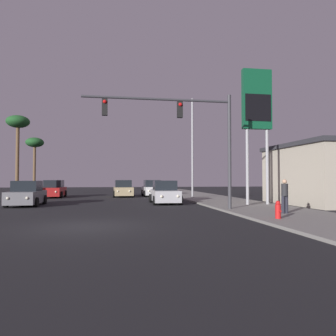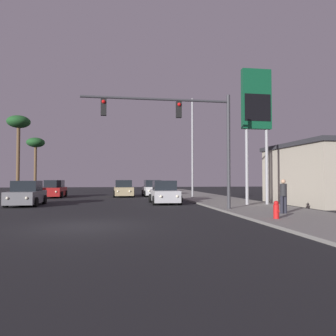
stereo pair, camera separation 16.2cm
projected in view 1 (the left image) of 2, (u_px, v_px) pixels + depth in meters
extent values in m
plane|color=black|center=(85.00, 227.00, 12.38)|extent=(120.00, 120.00, 0.00)
cube|color=gray|center=(231.00, 203.00, 23.79)|extent=(5.00, 60.00, 0.12)
cube|color=tan|center=(123.00, 191.00, 33.07)|extent=(1.91, 4.25, 0.80)
cube|color=black|center=(123.00, 184.00, 33.24)|extent=(1.65, 2.04, 0.70)
cylinder|color=black|center=(114.00, 194.00, 31.63)|extent=(0.24, 0.64, 0.64)
cylinder|color=black|center=(133.00, 194.00, 31.92)|extent=(0.24, 0.64, 0.64)
cylinder|color=black|center=(114.00, 193.00, 34.19)|extent=(0.24, 0.64, 0.64)
cylinder|color=black|center=(131.00, 193.00, 34.49)|extent=(0.24, 0.64, 0.64)
sphere|color=#F2EACC|center=(118.00, 191.00, 30.89)|extent=(0.18, 0.18, 0.18)
sphere|color=#F2EACC|center=(130.00, 191.00, 31.07)|extent=(0.18, 0.18, 0.18)
cube|color=#B7B7BC|center=(165.00, 196.00, 23.99)|extent=(1.95, 4.26, 0.80)
cube|color=black|center=(165.00, 185.00, 24.16)|extent=(1.67, 2.05, 0.70)
cylinder|color=black|center=(155.00, 200.00, 22.55)|extent=(0.24, 0.64, 0.64)
cylinder|color=black|center=(181.00, 200.00, 22.84)|extent=(0.24, 0.64, 0.64)
cylinder|color=black|center=(151.00, 198.00, 25.12)|extent=(0.24, 0.64, 0.64)
cylinder|color=black|center=(174.00, 198.00, 25.41)|extent=(0.24, 0.64, 0.64)
sphere|color=#F2EACC|center=(162.00, 196.00, 21.81)|extent=(0.18, 0.18, 0.18)
sphere|color=#F2EACC|center=(178.00, 196.00, 21.99)|extent=(0.18, 0.18, 0.18)
cube|color=maroon|center=(54.00, 191.00, 31.72)|extent=(1.86, 4.22, 0.80)
cube|color=black|center=(54.00, 184.00, 31.89)|extent=(1.63, 2.02, 0.70)
cylinder|color=black|center=(41.00, 195.00, 30.28)|extent=(0.24, 0.64, 0.64)
cylinder|color=black|center=(61.00, 195.00, 30.57)|extent=(0.24, 0.64, 0.64)
cylinder|color=black|center=(47.00, 194.00, 32.85)|extent=(0.24, 0.64, 0.64)
cylinder|color=black|center=(65.00, 194.00, 33.14)|extent=(0.24, 0.64, 0.64)
sphere|color=#F2EACC|center=(43.00, 192.00, 29.54)|extent=(0.18, 0.18, 0.18)
sphere|color=#F2EACC|center=(56.00, 192.00, 29.72)|extent=(0.18, 0.18, 0.18)
cube|color=silver|center=(152.00, 191.00, 34.18)|extent=(1.86, 4.23, 0.80)
cube|color=black|center=(152.00, 183.00, 34.36)|extent=(1.63, 2.02, 0.70)
cylinder|color=black|center=(145.00, 194.00, 32.75)|extent=(0.24, 0.64, 0.64)
cylinder|color=black|center=(163.00, 194.00, 33.04)|extent=(0.24, 0.64, 0.64)
cylinder|color=black|center=(143.00, 193.00, 35.31)|extent=(0.24, 0.64, 0.64)
cylinder|color=black|center=(159.00, 192.00, 35.61)|extent=(0.24, 0.64, 0.64)
sphere|color=#F2EACC|center=(149.00, 191.00, 32.00)|extent=(0.18, 0.18, 0.18)
sphere|color=#F2EACC|center=(160.00, 191.00, 32.19)|extent=(0.18, 0.18, 0.18)
cube|color=slate|center=(27.00, 197.00, 22.00)|extent=(1.80, 4.20, 0.80)
cube|color=black|center=(27.00, 186.00, 22.17)|extent=(1.60, 2.00, 0.70)
cylinder|color=black|center=(6.00, 202.00, 20.56)|extent=(0.24, 0.64, 0.64)
cylinder|color=black|center=(36.00, 202.00, 20.85)|extent=(0.24, 0.64, 0.64)
cylinder|color=black|center=(18.00, 200.00, 23.13)|extent=(0.24, 0.64, 0.64)
cylinder|color=black|center=(45.00, 200.00, 23.42)|extent=(0.24, 0.64, 0.64)
sphere|color=#F2EACC|center=(8.00, 198.00, 19.82)|extent=(0.18, 0.18, 0.18)
sphere|color=#F2EACC|center=(27.00, 198.00, 20.00)|extent=(0.18, 0.18, 0.18)
cylinder|color=#38383D|center=(229.00, 151.00, 18.67)|extent=(0.20, 0.20, 6.50)
cylinder|color=#38383D|center=(158.00, 99.00, 18.09)|extent=(8.26, 0.14, 0.14)
cube|color=black|center=(180.00, 110.00, 18.28)|extent=(0.30, 0.24, 0.90)
sphere|color=red|center=(180.00, 104.00, 18.15)|extent=(0.20, 0.20, 0.20)
cube|color=black|center=(105.00, 107.00, 17.61)|extent=(0.30, 0.24, 0.90)
sphere|color=red|center=(105.00, 102.00, 17.48)|extent=(0.20, 0.20, 0.20)
cylinder|color=#99999E|center=(192.00, 148.00, 29.66)|extent=(0.18, 0.18, 9.00)
cylinder|color=#99999E|center=(185.00, 100.00, 29.69)|extent=(1.40, 0.10, 0.10)
ellipsoid|color=silver|center=(177.00, 100.00, 29.58)|extent=(0.50, 0.24, 0.20)
cylinder|color=#99999E|center=(247.00, 167.00, 21.56)|extent=(0.20, 0.20, 5.00)
cylinder|color=#99999E|center=(267.00, 167.00, 21.79)|extent=(0.20, 0.20, 5.00)
cube|color=#0F4C2D|center=(257.00, 99.00, 21.83)|extent=(2.00, 0.40, 4.00)
cube|color=black|center=(258.00, 108.00, 21.60)|extent=(1.80, 0.03, 1.80)
cylinder|color=red|center=(278.00, 212.00, 13.89)|extent=(0.24, 0.24, 0.60)
sphere|color=red|center=(278.00, 203.00, 13.90)|extent=(0.20, 0.20, 0.20)
cylinder|color=red|center=(280.00, 211.00, 13.72)|extent=(0.08, 0.10, 0.08)
cylinder|color=#23232D|center=(283.00, 205.00, 15.96)|extent=(0.16, 0.16, 0.85)
cylinder|color=#23232D|center=(287.00, 205.00, 15.99)|extent=(0.16, 0.16, 0.85)
cylinder|color=#262628|center=(285.00, 190.00, 16.00)|extent=(0.32, 0.32, 0.60)
sphere|color=tan|center=(285.00, 181.00, 16.01)|extent=(0.22, 0.22, 0.22)
cylinder|color=brown|center=(34.00, 169.00, 44.45)|extent=(0.36, 0.36, 6.30)
ellipsoid|color=#1E5123|center=(35.00, 142.00, 44.57)|extent=(2.40, 2.40, 1.32)
cylinder|color=brown|center=(17.00, 161.00, 34.70)|extent=(0.36, 0.36, 7.43)
ellipsoid|color=#1E5123|center=(18.00, 122.00, 34.84)|extent=(2.40, 2.40, 1.32)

